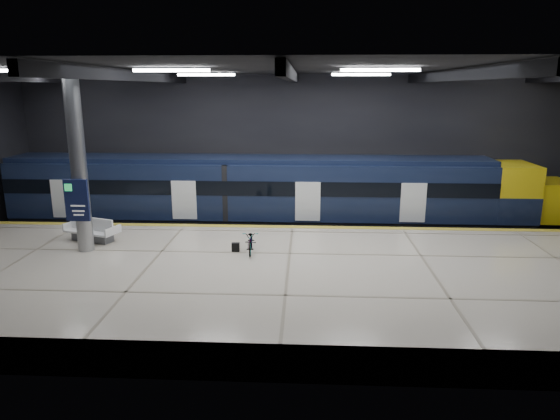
{
  "coord_description": "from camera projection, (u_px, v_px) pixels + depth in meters",
  "views": [
    {
      "loc": [
        0.58,
        -19.25,
        7.32
      ],
      "look_at": [
        -0.5,
        1.5,
        2.2
      ],
      "focal_mm": 32.0,
      "sensor_mm": 36.0,
      "label": 1
    }
  ],
  "objects": [
    {
      "name": "ground",
      "position": [
        290.0,
        271.0,
        20.45
      ],
      "size": [
        30.0,
        30.0,
        0.0
      ],
      "primitive_type": "plane",
      "color": "black",
      "rests_on": "ground"
    },
    {
      "name": "platform",
      "position": [
        288.0,
        281.0,
        17.89
      ],
      "size": [
        30.0,
        11.0,
        1.1
      ],
      "primitive_type": "cube",
      "color": "beige",
      "rests_on": "ground"
    },
    {
      "name": "info_column",
      "position": [
        78.0,
        165.0,
        18.79
      ],
      "size": [
        0.9,
        0.78,
        6.9
      ],
      "color": "#9EA0A5",
      "rests_on": "platform"
    },
    {
      "name": "bench",
      "position": [
        92.0,
        233.0,
        20.71
      ],
      "size": [
        2.45,
        1.64,
        1.0
      ],
      "rotation": [
        0.0,
        0.0,
        -0.34
      ],
      "color": "#595B60",
      "rests_on": "platform"
    },
    {
      "name": "bicycle",
      "position": [
        251.0,
        241.0,
        19.29
      ],
      "size": [
        0.71,
        1.73,
        0.89
      ],
      "primitive_type": "imported",
      "rotation": [
        0.0,
        0.0,
        0.07
      ],
      "color": "#99999E",
      "rests_on": "platform"
    },
    {
      "name": "train",
      "position": [
        284.0,
        194.0,
        25.31
      ],
      "size": [
        29.4,
        2.84,
        3.79
      ],
      "color": "black",
      "rests_on": "ground"
    },
    {
      "name": "room_shell",
      "position": [
        291.0,
        130.0,
        19.09
      ],
      "size": [
        30.1,
        16.1,
        8.05
      ],
      "color": "black",
      "rests_on": "ground"
    },
    {
      "name": "pannier_bag",
      "position": [
        236.0,
        247.0,
        19.38
      ],
      "size": [
        0.3,
        0.19,
        0.35
      ],
      "primitive_type": "cube",
      "rotation": [
        0.0,
        0.0,
        0.02
      ],
      "color": "black",
      "rests_on": "platform"
    },
    {
      "name": "rails",
      "position": [
        294.0,
        231.0,
        25.76
      ],
      "size": [
        30.0,
        1.52,
        0.16
      ],
      "color": "gray",
      "rests_on": "ground"
    },
    {
      "name": "safety_strip",
      "position": [
        292.0,
        227.0,
        22.85
      ],
      "size": [
        30.0,
        0.4,
        0.01
      ],
      "primitive_type": "cube",
      "color": "gold",
      "rests_on": "platform"
    }
  ]
}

